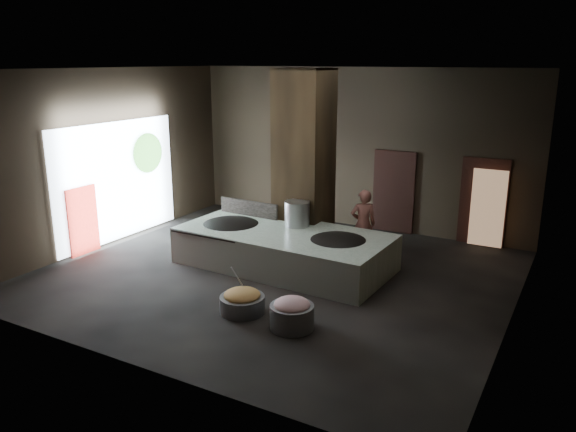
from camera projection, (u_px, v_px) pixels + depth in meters
The scene contains 28 objects.
floor at pixel (276, 276), 12.73m from camera, with size 10.00×9.00×0.10m, color black.
ceiling at pixel (275, 67), 11.49m from camera, with size 10.00×9.00×0.10m, color black.
back_wall at pixel (356, 149), 15.94m from camera, with size 10.00×0.10×4.50m, color black.
front_wall at pixel (120, 231), 8.28m from camera, with size 10.00×0.10×4.50m, color black.
left_wall at pixel (107, 158), 14.48m from camera, with size 0.10×9.00×4.50m, color black.
right_wall at pixel (526, 205), 9.75m from camera, with size 0.10×9.00×4.50m, color black.
pillar at pixel (304, 162), 13.85m from camera, with size 1.20×1.20×4.50m, color black.
hearth_platform at pixel (284, 249), 13.10m from camera, with size 4.90×2.34×0.85m, color silver.
platform_cap at pixel (284, 233), 13.00m from camera, with size 4.79×2.30×0.03m, color black.
wok_left at pixel (231, 227), 13.65m from camera, with size 1.54×1.54×0.43m, color black.
wok_left_rim at pixel (231, 225), 13.63m from camera, with size 1.58×1.58×0.05m, color black.
wok_right at pixel (338, 244), 12.43m from camera, with size 1.44×1.44×0.40m, color black.
wok_right_rim at pixel (338, 241), 12.41m from camera, with size 1.47×1.47×0.05m, color black.
stock_pot at pixel (297, 214), 13.35m from camera, with size 0.60×0.60×0.64m, color #A0A2A8.
splash_guard at pixel (249, 209), 14.25m from camera, with size 1.70×0.06×0.43m, color black.
cook at pixel (363, 224), 13.59m from camera, with size 0.62×0.40×1.70m, color #9F5B51.
veg_basin at pixel (242, 304), 10.77m from camera, with size 0.87×0.87×0.32m, color slate.
veg_fill at pixel (242, 295), 10.72m from camera, with size 0.71×0.71×0.22m, color #9A9E4C.
ladle at pixel (240, 281), 10.86m from camera, with size 0.03×0.03×0.68m, color #A0A2A8.
meat_basin at pixel (292, 317), 10.11m from camera, with size 0.80×0.80×0.44m, color slate.
meat_fill at pixel (292, 305), 10.05m from camera, with size 0.66×0.66×0.25m, color #C57684.
doorway_near at pixel (394, 193), 15.60m from camera, with size 1.18×0.08×2.38m, color black.
doorway_near_glow at pixel (391, 194), 15.79m from camera, with size 0.88×0.04×2.08m, color #8C6647.
doorway_far at pixel (483, 204), 14.48m from camera, with size 1.18×0.08×2.38m, color black.
doorway_far_glow at pixel (488, 208), 14.22m from camera, with size 0.84×0.04×1.99m, color #8C6647.
left_opening at pixel (118, 181), 14.77m from camera, with size 0.04×4.20×3.10m, color white.
pavilion_sliver at pixel (83, 221), 13.85m from camera, with size 0.05×0.90×1.70m, color maroon.
tree_silhouette at pixel (148, 153), 15.49m from camera, with size 0.28×1.10×1.10m, color #194714.
Camera 1 is at (6.02, -10.26, 4.69)m, focal length 35.00 mm.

